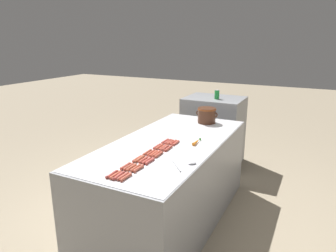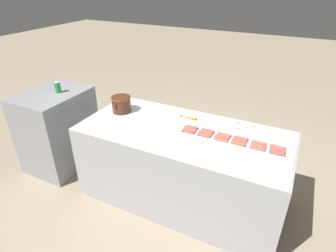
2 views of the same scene
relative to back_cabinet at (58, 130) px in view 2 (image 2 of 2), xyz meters
name	(u,v)px [view 2 (image 2 of 2)]	position (x,y,z in m)	size (l,w,h in m)	color
ground_plane	(181,196)	(0.10, -1.63, -0.49)	(20.00, 20.00, 0.00)	gray
griddle_counter	(182,165)	(0.10, -1.63, -0.07)	(0.94, 2.06, 0.84)	#9EA0A5
back_cabinet	(58,130)	(0.00, 0.00, 0.00)	(0.80, 0.64, 0.97)	gray
hot_dog_0	(277,154)	(0.07, -2.50, 0.36)	(0.03, 0.14, 0.02)	#AB453C
hot_dog_1	(257,149)	(0.08, -2.34, 0.36)	(0.03, 0.14, 0.02)	#B34F3F
hot_dog_2	(238,144)	(0.08, -2.18, 0.36)	(0.02, 0.14, 0.02)	#B34D38
hot_dog_3	(221,140)	(0.08, -2.02, 0.36)	(0.02, 0.14, 0.02)	#B4513A
hot_dog_4	(203,136)	(0.08, -1.85, 0.36)	(0.02, 0.14, 0.02)	#B14D42
hot_dog_5	(188,132)	(0.08, -1.69, 0.36)	(0.03, 0.14, 0.02)	#AE463B
hot_dog_6	(277,152)	(0.10, -2.50, 0.36)	(0.03, 0.14, 0.02)	#B85039
hot_dog_7	(258,147)	(0.11, -2.34, 0.36)	(0.03, 0.14, 0.02)	#AE503E
hot_dog_8	(239,143)	(0.10, -2.17, 0.36)	(0.03, 0.14, 0.02)	#AD5439
hot_dog_9	(221,138)	(0.11, -2.01, 0.36)	(0.03, 0.14, 0.02)	#AF4A39
hot_dog_10	(205,134)	(0.10, -1.85, 0.36)	(0.03, 0.14, 0.02)	#AE4D38
hot_dog_11	(189,130)	(0.11, -1.69, 0.36)	(0.02, 0.14, 0.02)	#AC4A41
hot_dog_12	(278,150)	(0.13, -2.50, 0.36)	(0.03, 0.14, 0.02)	#AE4840
hot_dog_13	(259,146)	(0.13, -2.34, 0.36)	(0.03, 0.14, 0.02)	#B2533B
hot_dog_14	(239,141)	(0.13, -2.17, 0.36)	(0.02, 0.14, 0.02)	#B24B3C
hot_dog_15	(223,137)	(0.14, -2.01, 0.36)	(0.02, 0.14, 0.02)	#B94F39
hot_dog_16	(205,133)	(0.14, -1.85, 0.36)	(0.02, 0.14, 0.02)	#B74C3B
hot_dog_17	(190,129)	(0.13, -1.69, 0.36)	(0.03, 0.14, 0.02)	#B6523F
hot_dog_18	(277,148)	(0.16, -2.50, 0.36)	(0.02, 0.14, 0.02)	#AD5141
hot_dog_19	(258,144)	(0.16, -2.33, 0.36)	(0.02, 0.14, 0.02)	#AD513B
hot_dog_20	(241,139)	(0.17, -2.18, 0.36)	(0.03, 0.14, 0.02)	#AC473B
hot_dog_21	(223,135)	(0.16, -2.01, 0.36)	(0.02, 0.14, 0.02)	#B74F3A
hot_dog_22	(207,132)	(0.16, -1.85, 0.36)	(0.03, 0.14, 0.02)	#AA4F41
hot_dog_23	(190,128)	(0.16, -1.68, 0.36)	(0.03, 0.14, 0.02)	#AE4638
hot_dog_24	(278,147)	(0.19, -2.50, 0.36)	(0.03, 0.14, 0.02)	#B8523D
hot_dog_25	(259,142)	(0.19, -2.34, 0.36)	(0.03, 0.14, 0.02)	#B6523D
hot_dog_26	(241,138)	(0.19, -2.17, 0.36)	(0.03, 0.14, 0.02)	#B64A41
hot_dog_27	(225,134)	(0.19, -2.02, 0.36)	(0.02, 0.14, 0.02)	#AC4A38
hot_dog_28	(208,130)	(0.20, -1.85, 0.36)	(0.03, 0.14, 0.02)	#AD4738
hot_dog_29	(192,127)	(0.19, -1.69, 0.36)	(0.03, 0.14, 0.02)	#B94C3D
bean_pot	(121,103)	(0.19, -0.85, 0.45)	(0.26, 0.21, 0.18)	#472616
serving_spoon	(239,123)	(0.47, -2.09, 0.36)	(0.21, 0.23, 0.02)	#B7B7BC
carrot	(188,117)	(0.35, -1.57, 0.37)	(0.04, 0.18, 0.03)	orange
soda_can	(58,87)	(0.05, -0.08, 0.55)	(0.07, 0.07, 0.12)	#1E8C38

